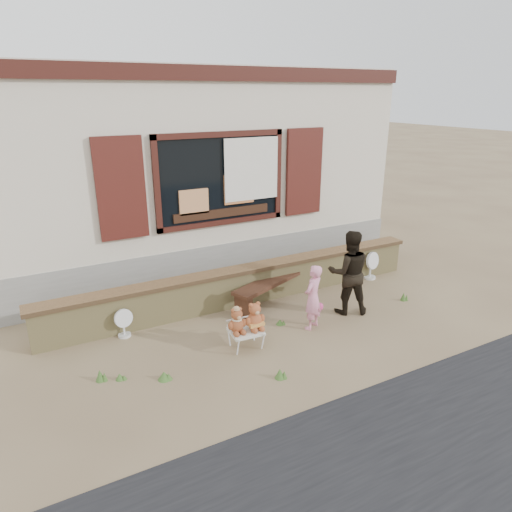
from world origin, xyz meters
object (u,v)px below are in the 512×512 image
teddy_bear_right (254,315)px  child (313,297)px  teddy_bear_left (237,320)px  adult (349,272)px  folding_chair (246,332)px  bench (271,286)px

teddy_bear_right → child: size_ratio=0.40×
teddy_bear_right → child: child is taller
teddy_bear_left → teddy_bear_right: size_ratio=0.93×
teddy_bear_right → child: 1.06m
adult → folding_chair: bearing=31.4°
bench → teddy_bear_right: size_ratio=4.01×
folding_chair → teddy_bear_left: bearing=-180.0°
bench → adult: size_ratio=1.18×
adult → teddy_bear_right: bearing=32.2°
bench → teddy_bear_left: bearing=-158.7°
folding_chair → child: bearing=6.0°
teddy_bear_left → child: size_ratio=0.37×
teddy_bear_right → bench: bearing=54.9°
folding_chair → teddy_bear_right: size_ratio=1.14×
bench → adult: 1.39m
folding_chair → teddy_bear_right: bearing=-0.0°
bench → folding_chair: (-1.10, -1.17, -0.06)m
teddy_bear_right → adult: (1.90, 0.24, 0.23)m
bench → teddy_bear_right: bearing=-151.0°
teddy_bear_left → teddy_bear_right: 0.28m
teddy_bear_left → adult: adult is taller
folding_chair → teddy_bear_left: teddy_bear_left is taller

